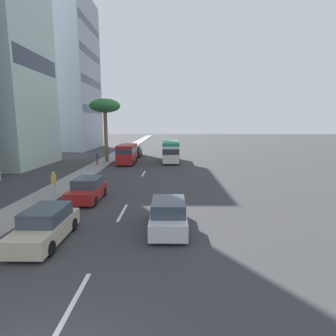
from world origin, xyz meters
TOP-DOWN VIEW (x-y plane):
  - ground_plane at (31.50, 0.00)m, footprint 198.00×198.00m
  - sidewalk_right at (31.50, 6.29)m, footprint 162.00×2.54m
  - lane_stripe_near at (3.19, 0.00)m, footprint 3.20×0.16m
  - lane_stripe_mid at (11.59, 0.00)m, footprint 3.20×0.16m
  - lane_stripe_far at (24.44, 0.00)m, footprint 3.20×0.16m
  - car_lead at (14.24, 2.94)m, footprint 4.00×1.96m
  - car_second at (7.53, 2.80)m, footprint 4.30×1.81m
  - minibus_third at (33.32, -2.95)m, footprint 7.00×2.32m
  - car_fourth at (8.98, -2.85)m, footprint 4.20×1.87m
  - van_fifth at (31.39, 2.90)m, footprint 5.23×2.21m
  - car_sixth at (39.30, 2.85)m, footprint 4.13×1.89m
  - pedestrian_near_lamp at (29.90, 6.51)m, footprint 0.39×0.35m
  - pedestrian_mid_block at (15.42, 5.82)m, footprint 0.39×0.35m
  - palm_tree at (32.89, 5.99)m, footprint 4.13×4.13m
  - office_tower_far at (52.82, 18.47)m, footprint 14.79×10.44m

SIDE VIEW (x-z plane):
  - ground_plane at x=31.50m, z-range 0.00..0.00m
  - lane_stripe_near at x=3.19m, z-range 0.00..0.01m
  - lane_stripe_mid at x=11.59m, z-range 0.00..0.01m
  - lane_stripe_far at x=24.44m, z-range 0.00..0.01m
  - sidewalk_right at x=31.50m, z-range 0.00..0.15m
  - car_second at x=7.53m, z-range -0.04..1.52m
  - car_lead at x=14.24m, z-range -0.04..1.55m
  - car_fourth at x=8.98m, z-range -0.04..1.57m
  - car_sixth at x=39.30m, z-range -0.05..1.64m
  - pedestrian_near_lamp at x=29.90m, z-range 0.22..1.81m
  - pedestrian_mid_block at x=15.42m, z-range 0.24..1.93m
  - van_fifth at x=31.39m, z-range 0.18..2.76m
  - minibus_third at x=33.32m, z-range 0.15..3.01m
  - palm_tree at x=32.89m, z-range 3.26..11.77m
  - office_tower_far at x=52.82m, z-range 0.00..30.25m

